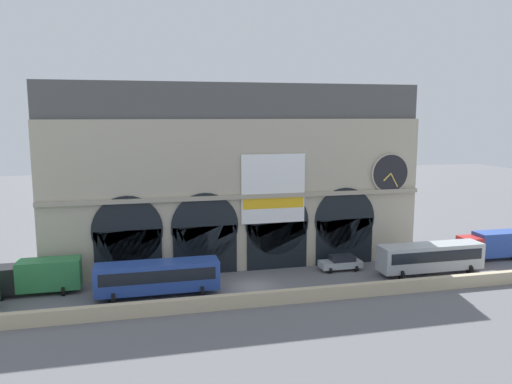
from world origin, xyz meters
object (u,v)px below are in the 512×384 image
object	(u,v)px
box_truck_west	(39,275)
bus_midwest	(158,277)
car_mideast	(341,263)
bus_east	(430,257)
box_truck_eastmost	(492,244)

from	to	relation	value
box_truck_west	bus_midwest	xyz separation A→B (m)	(10.47, -3.14, 0.08)
box_truck_west	bus_midwest	world-z (taller)	box_truck_west
car_mideast	bus_east	bearing A→B (deg)	-21.47
bus_midwest	bus_east	world-z (taller)	same
bus_midwest	car_mideast	distance (m)	19.36
bus_east	box_truck_eastmost	world-z (taller)	box_truck_eastmost
car_mideast	bus_midwest	bearing A→B (deg)	-170.38
box_truck_eastmost	car_mideast	bearing A→B (deg)	179.23
car_mideast	box_truck_eastmost	distance (m)	18.11
bus_midwest	box_truck_eastmost	bearing A→B (deg)	4.60
bus_east	box_truck_west	bearing A→B (deg)	175.16
box_truck_west	box_truck_eastmost	distance (m)	47.62
bus_midwest	box_truck_eastmost	world-z (taller)	box_truck_eastmost
box_truck_eastmost	bus_east	bearing A→B (deg)	-162.46
box_truck_west	car_mideast	bearing A→B (deg)	0.18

